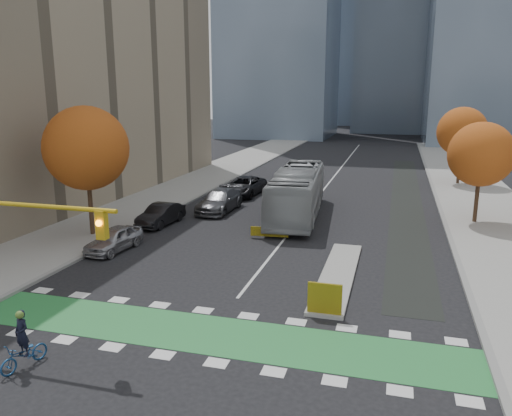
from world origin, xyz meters
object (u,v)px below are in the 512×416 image
Objects in this scene: cyclist at (24,349)px; parked_car_a at (114,239)px; tree_west at (86,148)px; parked_car_c at (219,201)px; parked_car_d at (244,186)px; hazard_board at (325,298)px; bus at (297,192)px; tree_east_far at (462,132)px; parked_car_b at (161,215)px; tree_east_near at (481,154)px.

cyclist reaches higher than parked_car_a.
tree_west is at bearing 129.12° from cyclist.
parked_car_c is 0.96× the size of parked_car_d.
tree_west reaches higher than hazard_board.
bus reaches higher than parked_car_c.
tree_east_far is 44.28m from cyclist.
cyclist is 29.51m from parked_car_d.
tree_east_far is 1.72× the size of parked_car_b.
tree_east_far is 1.29× the size of parked_car_d.
tree_east_near is 16.01m from tree_east_far.
tree_east_far is 21.85m from bus.
bus reaches higher than parked_car_a.
tree_west is 26.01m from tree_east_near.
bus is 2.20× the size of parked_car_d.
parked_car_b is at bearing 50.82° from tree_west.
tree_west is 1.08× the size of tree_east_far.
tree_west is 16.73m from cyclist.
tree_east_near is at bearing -11.68° from parked_car_d.
tree_east_far is at bearing 50.68° from parked_car_b.
cyclist is at bearing -83.51° from parked_car_d.
tree_west is 35.73m from tree_east_far.
parked_car_a is at bearing -85.39° from parked_car_b.
tree_west reaches higher than cyclist.
hazard_board is at bearing -17.38° from parked_car_a.
bus is (-12.40, -1.30, -3.05)m from tree_east_near.
parked_car_c is at bearing 122.50° from hazard_board.
tree_west reaches higher than parked_car_a.
tree_east_near is 0.54× the size of bus.
cyclist reaches higher than parked_car_c.
tree_east_near is at bearing 35.82° from parked_car_a.
bus is at bearing 1.66° from parked_car_c.
parked_car_b is 0.75× the size of parked_car_d.
hazard_board is at bearing -79.84° from bus.
tree_west is 1.44× the size of parked_car_c.
cyclist is 0.16× the size of bus.
parked_car_a is 17.61m from parked_car_d.
bus is 3.16× the size of parked_car_a.
hazard_board is 0.32× the size of parked_car_b.
tree_east_far reaches higher than cyclist.
tree_east_far is 0.59× the size of bus.
bus is 6.18m from parked_car_c.
tree_west reaches higher than parked_car_d.
parked_car_a is (-3.95, 12.05, 0.02)m from cyclist.
hazard_board is 0.25× the size of parked_car_c.
cyclist is at bearing -66.46° from parked_car_a.
tree_east_near is at bearing 65.80° from hazard_board.
hazard_board is 25.17m from parked_car_d.
hazard_board is 0.34× the size of parked_car_a.
tree_east_near is at bearing 5.56° from parked_car_c.
tree_west is at bearing -124.57° from parked_car_b.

